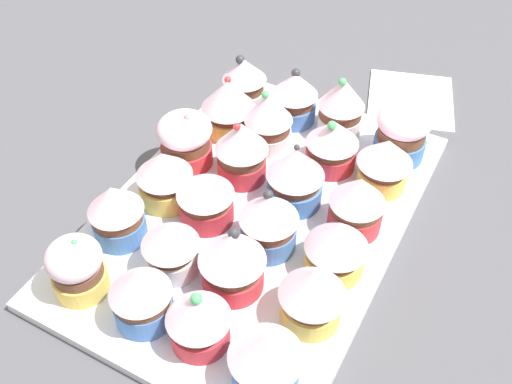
{
  "coord_description": "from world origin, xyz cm",
  "views": [
    {
      "loc": [
        39.48,
        21.38,
        49.51
      ],
      "look_at": [
        0.0,
        0.0,
        4.2
      ],
      "focal_mm": 41.58,
      "sensor_mm": 36.0,
      "label": 1
    }
  ],
  "objects_px": {
    "cupcake_2": "(185,139)",
    "cupcake_15": "(269,221)",
    "baking_tray": "(256,215)",
    "cupcake_7": "(268,119)",
    "cupcake_10": "(171,246)",
    "cupcake_11": "(141,295)",
    "cupcake_5": "(77,267)",
    "cupcake_6": "(294,96)",
    "napkin": "(411,99)",
    "cupcake_22": "(313,294)",
    "cupcake_1": "(228,105)",
    "cupcake_3": "(165,176)",
    "cupcake_4": "(116,212)",
    "cupcake_8": "(241,150)",
    "cupcake_14": "(295,176)",
    "cupcake_21": "(337,245)",
    "cupcake_13": "(332,144)",
    "cupcake_12": "(341,106)",
    "cupcake_18": "(402,132)",
    "cupcake_17": "(198,318)",
    "cupcake_23": "(266,358)",
    "cupcake_16": "(232,260)",
    "cupcake_19": "(385,162)",
    "cupcake_20": "(357,203)",
    "cupcake_9": "(205,196)",
    "cupcake_0": "(244,82)"
  },
  "relations": [
    {
      "from": "cupcake_2",
      "to": "cupcake_15",
      "type": "relative_size",
      "value": 0.92
    },
    {
      "from": "baking_tray",
      "to": "cupcake_7",
      "type": "relative_size",
      "value": 5.58
    },
    {
      "from": "cupcake_10",
      "to": "cupcake_11",
      "type": "xyz_separation_m",
      "value": [
        0.06,
        0.01,
        0.0
      ]
    },
    {
      "from": "cupcake_5",
      "to": "cupcake_6",
      "type": "distance_m",
      "value": 0.35
    },
    {
      "from": "cupcake_11",
      "to": "napkin",
      "type": "distance_m",
      "value": 0.48
    },
    {
      "from": "cupcake_5",
      "to": "cupcake_22",
      "type": "height_order",
      "value": "cupcake_22"
    },
    {
      "from": "cupcake_1",
      "to": "cupcake_10",
      "type": "bearing_deg",
      "value": 15.96
    },
    {
      "from": "cupcake_3",
      "to": "cupcake_7",
      "type": "xyz_separation_m",
      "value": [
        -0.14,
        0.06,
        0.0
      ]
    },
    {
      "from": "cupcake_2",
      "to": "cupcake_4",
      "type": "xyz_separation_m",
      "value": [
        0.13,
        0.0,
        0.0
      ]
    },
    {
      "from": "cupcake_8",
      "to": "cupcake_14",
      "type": "distance_m",
      "value": 0.07
    },
    {
      "from": "cupcake_21",
      "to": "napkin",
      "type": "xyz_separation_m",
      "value": [
        -0.33,
        -0.02,
        -0.04
      ]
    },
    {
      "from": "cupcake_1",
      "to": "cupcake_13",
      "type": "xyz_separation_m",
      "value": [
        -0.0,
        0.14,
        -0.01
      ]
    },
    {
      "from": "cupcake_3",
      "to": "cupcake_4",
      "type": "height_order",
      "value": "cupcake_4"
    },
    {
      "from": "cupcake_2",
      "to": "cupcake_3",
      "type": "relative_size",
      "value": 1.05
    },
    {
      "from": "cupcake_13",
      "to": "napkin",
      "type": "bearing_deg",
      "value": 167.48
    },
    {
      "from": "cupcake_12",
      "to": "cupcake_14",
      "type": "distance_m",
      "value": 0.14
    },
    {
      "from": "cupcake_11",
      "to": "cupcake_18",
      "type": "height_order",
      "value": "cupcake_18"
    },
    {
      "from": "cupcake_6",
      "to": "cupcake_22",
      "type": "xyz_separation_m",
      "value": [
        0.26,
        0.15,
        0.0
      ]
    },
    {
      "from": "cupcake_2",
      "to": "cupcake_13",
      "type": "distance_m",
      "value": 0.17
    },
    {
      "from": "napkin",
      "to": "cupcake_11",
      "type": "bearing_deg",
      "value": -13.31
    },
    {
      "from": "cupcake_7",
      "to": "cupcake_22",
      "type": "relative_size",
      "value": 1.1
    },
    {
      "from": "cupcake_12",
      "to": "cupcake_17",
      "type": "height_order",
      "value": "cupcake_12"
    },
    {
      "from": "cupcake_1",
      "to": "cupcake_23",
      "type": "bearing_deg",
      "value": 35.52
    },
    {
      "from": "cupcake_4",
      "to": "cupcake_5",
      "type": "bearing_deg",
      "value": 6.44
    },
    {
      "from": "cupcake_11",
      "to": "cupcake_2",
      "type": "bearing_deg",
      "value": -157.33
    },
    {
      "from": "napkin",
      "to": "cupcake_14",
      "type": "bearing_deg",
      "value": -11.57
    },
    {
      "from": "cupcake_14",
      "to": "cupcake_17",
      "type": "xyz_separation_m",
      "value": [
        0.2,
        0.0,
        -0.0
      ]
    },
    {
      "from": "cupcake_23",
      "to": "cupcake_3",
      "type": "bearing_deg",
      "value": -125.39
    },
    {
      "from": "cupcake_16",
      "to": "cupcake_21",
      "type": "relative_size",
      "value": 1.13
    },
    {
      "from": "cupcake_19",
      "to": "cupcake_20",
      "type": "distance_m",
      "value": 0.08
    },
    {
      "from": "cupcake_7",
      "to": "cupcake_23",
      "type": "bearing_deg",
      "value": 27.21
    },
    {
      "from": "cupcake_6",
      "to": "cupcake_22",
      "type": "relative_size",
      "value": 1.03
    },
    {
      "from": "cupcake_5",
      "to": "cupcake_23",
      "type": "xyz_separation_m",
      "value": [
        0.0,
        0.2,
        0.0
      ]
    },
    {
      "from": "cupcake_5",
      "to": "cupcake_9",
      "type": "height_order",
      "value": "same"
    },
    {
      "from": "cupcake_2",
      "to": "cupcake_21",
      "type": "distance_m",
      "value": 0.23
    },
    {
      "from": "cupcake_2",
      "to": "cupcake_11",
      "type": "height_order",
      "value": "cupcake_2"
    },
    {
      "from": "cupcake_14",
      "to": "cupcake_17",
      "type": "bearing_deg",
      "value": 0.64
    },
    {
      "from": "cupcake_4",
      "to": "cupcake_20",
      "type": "xyz_separation_m",
      "value": [
        -0.13,
        0.21,
        -0.0
      ]
    },
    {
      "from": "cupcake_21",
      "to": "cupcake_20",
      "type": "bearing_deg",
      "value": -176.91
    },
    {
      "from": "cupcake_21",
      "to": "cupcake_11",
      "type": "bearing_deg",
      "value": -44.0
    },
    {
      "from": "cupcake_21",
      "to": "cupcake_9",
      "type": "bearing_deg",
      "value": -88.86
    },
    {
      "from": "cupcake_0",
      "to": "cupcake_18",
      "type": "height_order",
      "value": "cupcake_0"
    },
    {
      "from": "cupcake_23",
      "to": "cupcake_14",
      "type": "bearing_deg",
      "value": -160.63
    },
    {
      "from": "cupcake_4",
      "to": "cupcake_13",
      "type": "relative_size",
      "value": 1.03
    },
    {
      "from": "cupcake_7",
      "to": "cupcake_13",
      "type": "relative_size",
      "value": 1.15
    },
    {
      "from": "cupcake_13",
      "to": "cupcake_19",
      "type": "xyz_separation_m",
      "value": [
        0.0,
        0.07,
        0.0
      ]
    },
    {
      "from": "baking_tray",
      "to": "cupcake_21",
      "type": "xyz_separation_m",
      "value": [
        0.03,
        0.11,
        0.04
      ]
    },
    {
      "from": "cupcake_6",
      "to": "cupcake_14",
      "type": "relative_size",
      "value": 0.96
    },
    {
      "from": "cupcake_3",
      "to": "cupcake_23",
      "type": "distance_m",
      "value": 0.25
    },
    {
      "from": "cupcake_11",
      "to": "cupcake_21",
      "type": "xyz_separation_m",
      "value": [
        -0.14,
        0.13,
        0.0
      ]
    }
  ]
}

